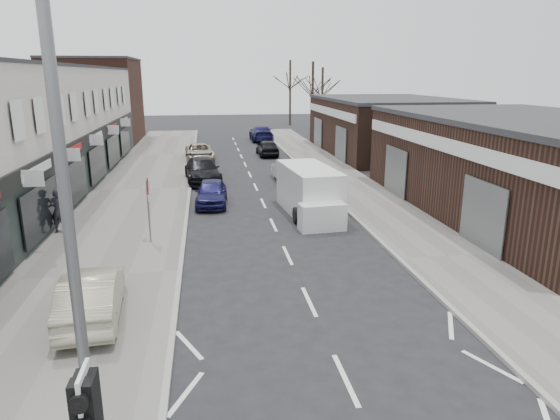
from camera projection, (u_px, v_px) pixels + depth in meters
name	position (u px, v px, depth m)	size (l,w,h in m)	color
pavement_left	(141.00, 190.00, 29.21)	(5.50, 64.00, 0.12)	slate
pavement_right	(348.00, 183.00, 30.99)	(3.50, 64.00, 0.12)	slate
brick_block_far	(96.00, 102.00, 49.19)	(8.00, 10.00, 8.00)	#41241C
right_unit_near	(533.00, 169.00, 23.73)	(10.00, 18.00, 4.50)	#342017
right_unit_far	(386.00, 127.00, 42.83)	(10.00, 16.00, 4.50)	#342017
tree_far_a	(312.00, 135.00, 56.29)	(3.60, 3.60, 8.00)	#382D26
tree_far_b	(321.00, 129.00, 62.37)	(3.60, 3.60, 7.50)	#382D26
tree_far_c	(290.00, 125.00, 67.67)	(3.60, 3.60, 8.50)	#382D26
street_lamp	(82.00, 226.00, 6.57)	(2.23, 0.22, 8.00)	slate
warning_sign	(148.00, 191.00, 19.33)	(0.12, 0.80, 2.70)	slate
white_van	(310.00, 192.00, 24.08)	(2.50, 6.02, 2.28)	white
sedan_on_pavement	(92.00, 295.00, 13.48)	(1.43, 4.10, 1.35)	#A5A084
pedestrian	(58.00, 211.00, 20.88)	(0.69, 0.45, 1.88)	black
parked_car_left_a	(211.00, 193.00, 25.86)	(1.56, 3.87, 1.32)	#161645
parked_car_left_b	(202.00, 170.00, 31.55)	(2.06, 5.08, 1.47)	black
parked_car_left_c	(200.00, 152.00, 39.58)	(2.13, 4.63, 1.29)	#AFA08C
parked_car_right_a	(288.00, 171.00, 31.58)	(1.46, 4.19, 1.38)	silver
parked_car_right_b	(267.00, 148.00, 41.74)	(1.59, 3.96, 1.35)	black
parked_car_right_c	(261.00, 133.00, 51.32)	(2.17, 5.34, 1.55)	#141440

